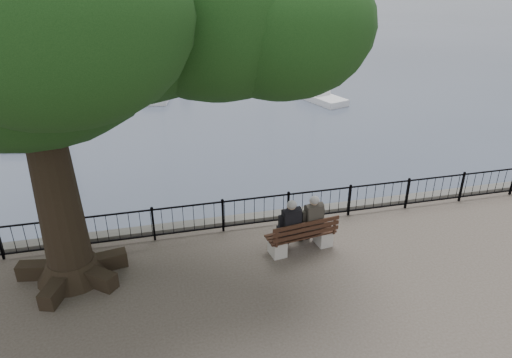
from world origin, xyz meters
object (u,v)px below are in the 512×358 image
object	(u,v)px
person_left	(288,227)
bench	(302,239)
person_right	(310,222)
tree	(68,6)
lion_monument	(180,17)

from	to	relation	value
person_left	bench	bearing A→B (deg)	-9.11
person_right	bench	bearing A→B (deg)	-151.85
tree	person_left	bearing A→B (deg)	-4.16
person_left	tree	world-z (taller)	tree
bench	tree	size ratio (longest dim) A/B	0.17
person_left	lion_monument	size ratio (longest dim) A/B	0.18
person_right	lion_monument	distance (m)	48.76
bench	person_left	distance (m)	0.54
person_right	lion_monument	bearing A→B (deg)	89.08
bench	person_left	xyz separation A→B (m)	(-0.37, 0.06, 0.39)
lion_monument	bench	bearing A→B (deg)	-91.25
person_left	person_right	xyz separation A→B (m)	(0.66, 0.10, 0.00)
lion_monument	person_right	bearing A→B (deg)	-90.92
person_right	tree	world-z (taller)	tree
bench	person_right	size ratio (longest dim) A/B	1.23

